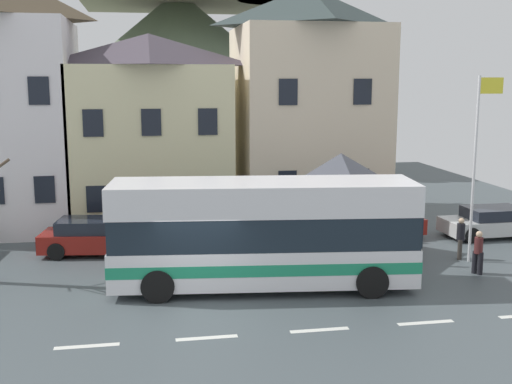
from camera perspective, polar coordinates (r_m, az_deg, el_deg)
The scene contains 16 objects.
ground_plane at distance 18.61m, azimuth -5.01°, elevation -10.70°, with size 40.00×60.00×0.07m.
townhouse_00 at distance 30.16m, azimuth -21.60°, elevation 7.55°, with size 5.86×6.48×11.16m.
townhouse_01 at distance 28.96m, azimuth -9.40°, elevation 5.42°, with size 6.92×5.12×8.51m.
townhouse_02 at distance 30.47m, azimuth 4.58°, elevation 7.84°, with size 6.53×6.34×10.73m.
hilltop_castle at distance 51.18m, azimuth -6.74°, elevation 11.18°, with size 32.63×32.63×19.76m.
transit_bus at distance 20.08m, azimuth 0.66°, elevation -3.85°, with size 9.74×3.53×3.43m.
bus_shelter at distance 23.79m, azimuth 7.60°, elevation 1.68°, with size 3.60×3.60×3.86m.
parked_car_00 at distance 24.91m, azimuth -14.01°, elevation -3.89°, with size 4.46×2.31×1.35m.
parked_car_02 at distance 28.55m, azimuth 20.26°, elevation -2.55°, with size 3.91×2.03×1.24m.
parked_car_03 at distance 26.93m, azimuth 10.07°, elevation -2.67°, with size 4.52×2.14×1.39m.
pedestrian_00 at distance 24.58m, azimuth 17.86°, elevation -3.89°, with size 0.29×0.32×1.55m.
pedestrian_01 at distance 23.38m, azimuth 9.11°, elevation -4.09°, with size 0.38×0.31×1.68m.
pedestrian_02 at distance 22.95m, azimuth 19.29°, elevation -5.14°, with size 0.29×0.37×1.50m.
pedestrian_03 at distance 24.02m, azimuth 14.18°, elevation -3.88°, with size 0.32×0.32×1.50m.
public_bench at distance 26.49m, azimuth 7.12°, elevation -3.26°, with size 1.59×0.48×0.87m.
flagpole at distance 23.85m, azimuth 19.21°, elevation 3.12°, with size 0.95×0.10×6.68m.
Camera 1 is at (-1.41, -17.34, 6.59)m, focal length 44.62 mm.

